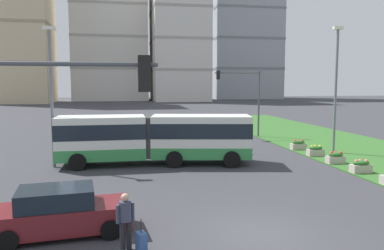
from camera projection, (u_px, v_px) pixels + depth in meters
ground_plane at (262, 234)px, 12.67m from camera, size 260.00×260.00×0.00m
articulated_bus at (155, 138)px, 23.47m from camera, size 11.92×3.76×3.00m
car_black_sedan at (105, 128)px, 35.94m from camera, size 4.44×2.10×1.58m
car_maroon_sedan at (60, 212)px, 12.54m from camera, size 4.57×2.40×1.58m
pedestrian_crossing at (125, 218)px, 11.33m from camera, size 0.55×0.36×1.74m
rolling_suitcase at (141, 242)px, 11.29m from camera, size 0.35×0.42×0.97m
flower_planter_2 at (361, 166)px, 21.03m from camera, size 1.10×0.56×0.74m
flower_planter_3 at (335, 158)px, 23.51m from camera, size 1.10×0.56×0.74m
flower_planter_4 at (315, 151)px, 25.93m from camera, size 1.10×0.56×0.74m
flower_planter_5 at (298, 145)px, 28.42m from camera, size 1.10×0.56×0.74m
traffic_light_near_left at (42, 134)px, 8.20m from camera, size 3.90×0.28×5.57m
traffic_light_far_right at (245, 92)px, 34.92m from camera, size 4.27×0.28×6.13m
streetlight_left at (51, 90)px, 22.33m from camera, size 0.70×0.28×8.23m
streetlight_median at (336, 85)px, 26.73m from camera, size 0.70×0.28×8.87m
apartment_tower_west at (16, 7)px, 96.42m from camera, size 16.37×15.61×48.49m
apartment_tower_westcentre at (110, 40)px, 114.21m from camera, size 21.50×17.90×35.70m
apartment_tower_centre at (179, 28)px, 110.11m from camera, size 15.66×19.46×41.92m
apartment_tower_eastcentre at (244, 27)px, 126.92m from camera, size 22.16×17.81×47.14m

